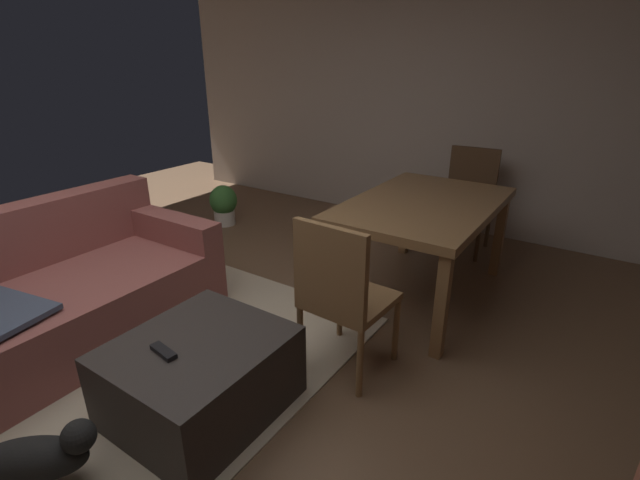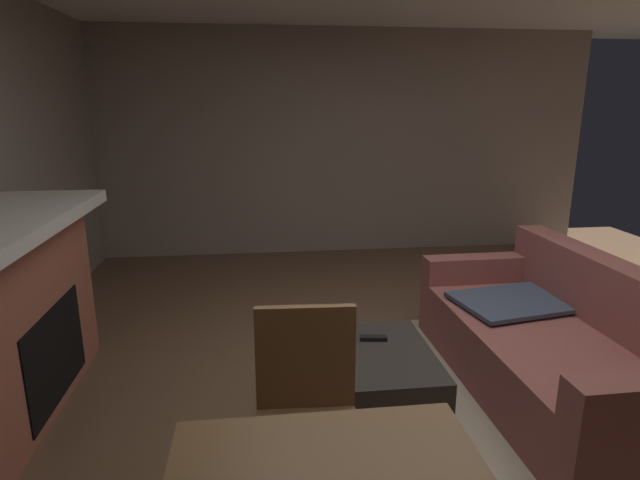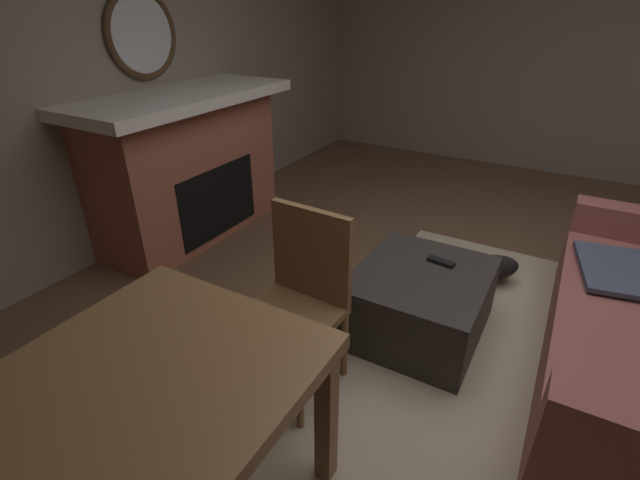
% 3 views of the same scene
% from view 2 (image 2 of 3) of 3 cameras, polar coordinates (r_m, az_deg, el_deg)
% --- Properties ---
extents(floor, '(8.42, 8.42, 0.00)m').
position_cam_2_polar(floor, '(3.38, 11.52, -17.20)').
color(floor, brown).
extents(wall_left, '(0.12, 6.09, 2.61)m').
position_cam_2_polar(wall_left, '(6.31, 2.00, 10.52)').
color(wall_left, gray).
rests_on(wall_left, ground).
extents(area_rug, '(2.60, 2.00, 0.01)m').
position_cam_2_polar(area_rug, '(3.37, 15.46, -17.41)').
color(area_rug, tan).
rests_on(area_rug, ground).
extents(couch, '(2.06, 0.99, 0.83)m').
position_cam_2_polar(couch, '(3.63, 24.48, -10.60)').
color(couch, '#8C4C47').
rests_on(couch, ground).
extents(ottoman_coffee_table, '(0.81, 0.72, 0.41)m').
position_cam_2_polar(ottoman_coffee_table, '(3.11, 5.32, -15.55)').
color(ottoman_coffee_table, '#2D2826').
rests_on(ottoman_coffee_table, ground).
extents(tv_remote, '(0.07, 0.17, 0.02)m').
position_cam_2_polar(tv_remote, '(3.14, 5.87, -10.66)').
color(tv_remote, black).
rests_on(tv_remote, ottoman_coffee_table).
extents(dining_chair_west, '(0.46, 0.46, 0.93)m').
position_cam_2_polar(dining_chair_west, '(2.33, -1.45, -17.56)').
color(dining_chair_west, brown).
rests_on(dining_chair_west, ground).
extents(small_dog, '(0.44, 0.47, 0.27)m').
position_cam_2_polar(small_dog, '(3.77, 6.52, -10.70)').
color(small_dog, black).
rests_on(small_dog, ground).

